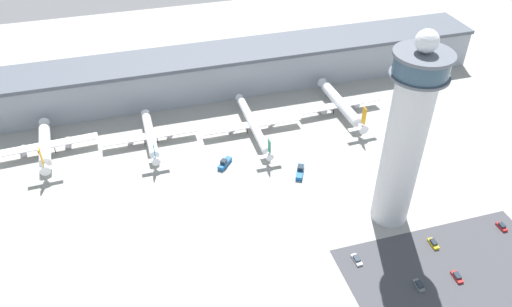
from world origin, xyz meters
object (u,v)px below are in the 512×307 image
object	(u,v)px
airplane_gate_charlie	(253,125)
service_truck_catering	(225,163)
car_yellow_taxi	(419,285)
car_red_hatchback	(433,243)
car_blue_compact	(502,227)
car_navy_sedan	(357,260)
airplane_gate_alpha	(45,145)
airplane_gate_bravo	(150,136)
service_truck_fuel	(300,172)
control_tower	(406,136)
airplane_gate_delta	(341,104)
car_green_van	(457,277)

from	to	relation	value
airplane_gate_charlie	service_truck_catering	xyz separation A→B (m)	(-16.40, -18.04, -2.88)
car_yellow_taxi	car_red_hatchback	bearing A→B (deg)	45.40
car_blue_compact	car_navy_sedan	xyz separation A→B (m)	(-51.74, 0.58, -0.08)
airplane_gate_alpha	car_yellow_taxi	size ratio (longest dim) A/B	8.76
airplane_gate_alpha	car_navy_sedan	xyz separation A→B (m)	(93.04, -82.70, -4.14)
airplane_gate_alpha	airplane_gate_bravo	size ratio (longest dim) A/B	1.07
service_truck_fuel	car_yellow_taxi	xyz separation A→B (m)	(15.44, -57.93, -0.56)
control_tower	service_truck_catering	world-z (taller)	control_tower
airplane_gate_alpha	airplane_gate_charlie	distance (m)	81.82
airplane_gate_bravo	car_blue_compact	world-z (taller)	airplane_gate_bravo
airplane_gate_bravo	airplane_gate_delta	bearing A→B (deg)	0.05
car_navy_sedan	car_yellow_taxi	size ratio (longest dim) A/B	1.03
control_tower	airplane_gate_alpha	distance (m)	133.73
airplane_gate_alpha	service_truck_fuel	world-z (taller)	airplane_gate_alpha
car_red_hatchback	car_navy_sedan	world-z (taller)	car_red_hatchback
car_red_hatchback	airplane_gate_bravo	bearing A→B (deg)	134.92
control_tower	airplane_gate_alpha	world-z (taller)	control_tower
car_red_hatchback	car_navy_sedan	size ratio (longest dim) A/B	0.98
control_tower	service_truck_catering	size ratio (longest dim) A/B	9.32
car_blue_compact	service_truck_catering	bearing A→B (deg)	144.32
control_tower	car_red_hatchback	xyz separation A→B (m)	(7.34, -15.82, -32.38)
airplane_gate_delta	car_navy_sedan	xyz separation A→B (m)	(-29.36, -78.70, -3.76)
airplane_gate_alpha	car_navy_sedan	world-z (taller)	airplane_gate_alpha
airplane_gate_bravo	car_red_hatchback	world-z (taller)	airplane_gate_bravo
car_red_hatchback	airplane_gate_charlie	bearing A→B (deg)	116.52
control_tower	airplane_gate_bravo	world-z (taller)	control_tower
service_truck_catering	car_red_hatchback	size ratio (longest dim) A/B	1.55
airplane_gate_bravo	car_blue_compact	xyz separation A→B (m)	(104.88, -79.22, -3.30)
airplane_gate_delta	car_yellow_taxi	size ratio (longest dim) A/B	9.09
airplane_gate_alpha	airplane_gate_charlie	xyz separation A→B (m)	(81.43, -7.98, -0.70)
airplane_gate_delta	car_yellow_taxi	bearing A→B (deg)	-99.88
airplane_gate_bravo	car_red_hatchback	distance (m)	112.26
car_red_hatchback	control_tower	bearing A→B (deg)	114.88
car_yellow_taxi	airplane_gate_delta	bearing A→B (deg)	80.12
airplane_gate_alpha	airplane_gate_delta	world-z (taller)	airplane_gate_delta
car_green_van	service_truck_catering	bearing A→B (deg)	127.09
airplane_gate_alpha	car_navy_sedan	distance (m)	124.55
car_blue_compact	airplane_gate_bravo	bearing A→B (deg)	142.94
airplane_gate_charlie	car_red_hatchback	xyz separation A→B (m)	(37.70, -75.54, -3.35)
airplane_gate_delta	service_truck_catering	world-z (taller)	airplane_gate_delta
car_red_hatchback	service_truck_catering	bearing A→B (deg)	133.26
control_tower	car_green_van	bearing A→B (deg)	-76.77
airplane_gate_bravo	service_truck_fuel	distance (m)	61.62
car_red_hatchback	car_green_van	world-z (taller)	car_red_hatchback
service_truck_fuel	airplane_gate_alpha	bearing A→B (deg)	156.96
car_navy_sedan	airplane_gate_delta	bearing A→B (deg)	69.55
airplane_gate_charlie	service_truck_catering	size ratio (longest dim) A/B	6.44
airplane_gate_delta	car_yellow_taxi	xyz separation A→B (m)	(-16.13, -92.57, -3.76)
control_tower	service_truck_catering	distance (m)	70.30
airplane_gate_delta	car_green_van	bearing A→B (deg)	-92.28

